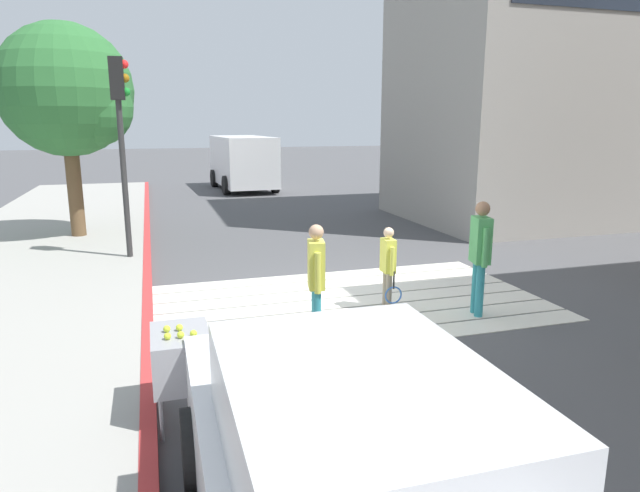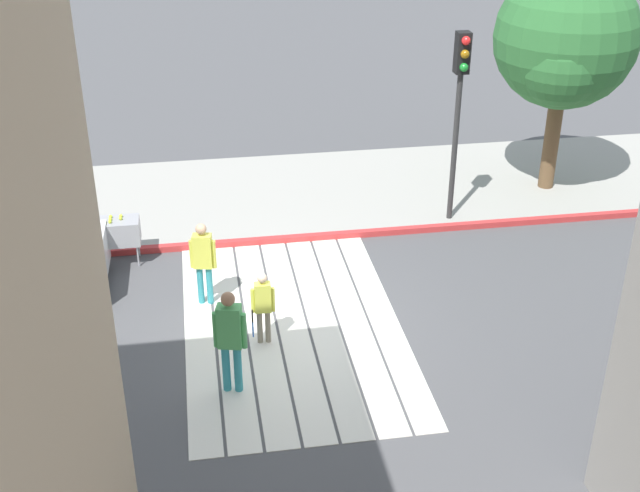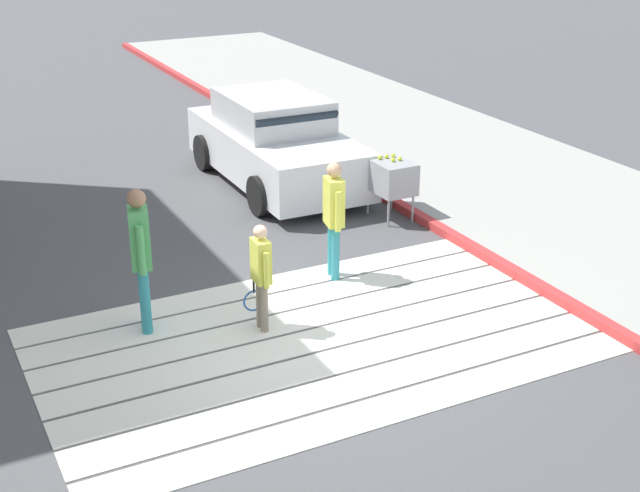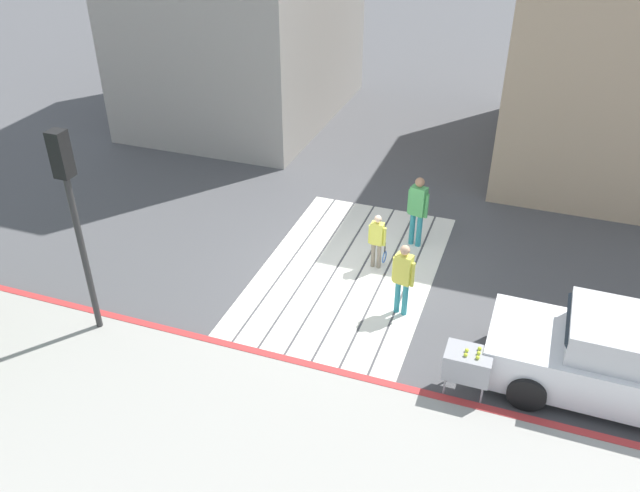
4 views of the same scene
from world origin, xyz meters
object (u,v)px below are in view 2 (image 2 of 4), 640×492
object	(u,v)px
traffic_light_corner	(460,91)
pedestrian_adult_lead	(203,258)
street_tree	(565,42)
pedestrian_child_with_racket	(263,304)
tennis_ball_cart	(120,231)
pedestrian_adult_trailing	(230,335)

from	to	relation	value
traffic_light_corner	pedestrian_adult_lead	distance (m)	6.40
traffic_light_corner	pedestrian_adult_lead	xyz separation A→B (m)	(2.55, -5.49, -2.08)
pedestrian_adult_lead	street_tree	bearing A→B (deg)	114.57
pedestrian_adult_lead	pedestrian_child_with_racket	world-z (taller)	pedestrian_adult_lead
tennis_ball_cart	pedestrian_adult_trailing	bearing A→B (deg)	22.76
tennis_ball_cart	pedestrian_adult_trailing	distance (m)	4.98
traffic_light_corner	pedestrian_adult_trailing	world-z (taller)	traffic_light_corner
pedestrian_adult_trailing	traffic_light_corner	bearing A→B (deg)	135.46
tennis_ball_cart	pedestrian_adult_trailing	size ratio (longest dim) A/B	0.57
pedestrian_adult_lead	pedestrian_adult_trailing	xyz separation A→B (m)	(2.71, 0.31, 0.09)
street_tree	tennis_ball_cart	bearing A→B (deg)	-79.05
pedestrian_adult_trailing	pedestrian_child_with_racket	distance (m)	1.42
traffic_light_corner	tennis_ball_cart	size ratio (longest dim) A/B	4.17
pedestrian_adult_trailing	pedestrian_adult_lead	bearing A→B (deg)	-173.38
street_tree	pedestrian_adult_lead	world-z (taller)	street_tree
tennis_ball_cart	pedestrian_child_with_racket	distance (m)	4.19
street_tree	pedestrian_child_with_racket	distance (m)	9.46
pedestrian_adult_lead	traffic_light_corner	bearing A→B (deg)	114.88
traffic_light_corner	tennis_ball_cart	xyz separation A→B (m)	(0.68, -7.10, -2.34)
pedestrian_adult_trailing	pedestrian_child_with_racket	bearing A→B (deg)	153.83
pedestrian_adult_trailing	pedestrian_child_with_racket	world-z (taller)	pedestrian_adult_trailing
tennis_ball_cart	pedestrian_adult_lead	bearing A→B (deg)	40.70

